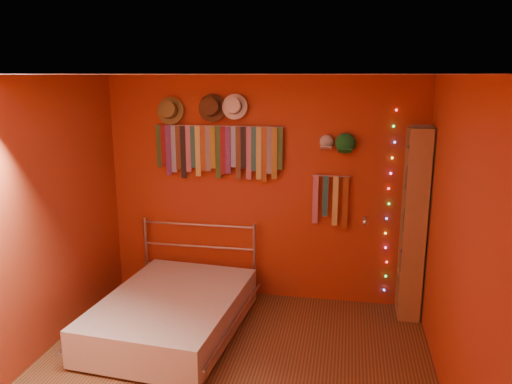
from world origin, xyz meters
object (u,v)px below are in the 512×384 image
Objects in this scene: reading_lamp at (365,221)px; bed at (172,312)px; tie_rack at (218,149)px; bookshelf at (418,224)px.

reading_lamp reaches higher than bed.
bed is (-1.85, -0.82, -0.80)m from reading_lamp.
bed is (-0.24, -0.96, -1.50)m from tie_rack.
bookshelf reaches higher than reading_lamp.
reading_lamp is at bearing 28.38° from bed.
tie_rack is 0.72× the size of bookshelf.
tie_rack is at bearing 80.41° from bed.
tie_rack is at bearing 175.85° from bookshelf.
bookshelf is at bearing -0.84° from reading_lamp.
bookshelf is (2.13, -0.15, -0.69)m from tie_rack.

